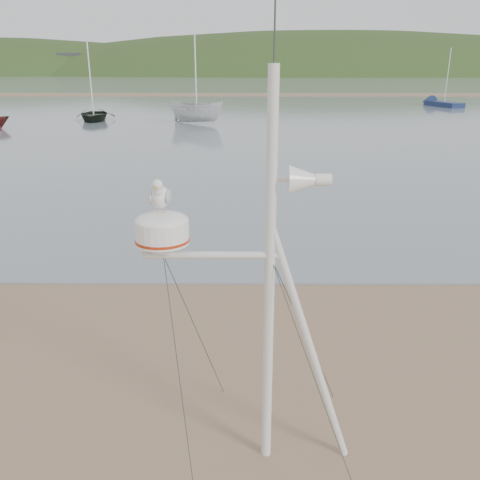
{
  "coord_description": "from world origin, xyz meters",
  "views": [
    {
      "loc": [
        2.43,
        -5.58,
        4.32
      ],
      "look_at": [
        2.4,
        1.0,
        2.02
      ],
      "focal_mm": 38.0,
      "sensor_mm": 36.0,
      "label": 1
    }
  ],
  "objects_px": {
    "boat_dark": "(92,92)",
    "boat_white": "(196,92)",
    "sailboat_blue_far": "(435,103)",
    "mast_rig": "(262,362)"
  },
  "relations": [
    {
      "from": "boat_dark",
      "to": "sailboat_blue_far",
      "type": "height_order",
      "value": "sailboat_blue_far"
    },
    {
      "from": "boat_dark",
      "to": "boat_white",
      "type": "height_order",
      "value": "boat_white"
    },
    {
      "from": "mast_rig",
      "to": "sailboat_blue_far",
      "type": "height_order",
      "value": "sailboat_blue_far"
    },
    {
      "from": "boat_white",
      "to": "sailboat_blue_far",
      "type": "distance_m",
      "value": 29.93
    },
    {
      "from": "boat_dark",
      "to": "sailboat_blue_far",
      "type": "distance_m",
      "value": 36.03
    },
    {
      "from": "mast_rig",
      "to": "boat_white",
      "type": "xyz_separation_m",
      "value": [
        -3.64,
        34.11,
        1.06
      ]
    },
    {
      "from": "mast_rig",
      "to": "boat_dark",
      "type": "distance_m",
      "value": 38.06
    },
    {
      "from": "boat_dark",
      "to": "sailboat_blue_far",
      "type": "bearing_deg",
      "value": 16.69
    },
    {
      "from": "sailboat_blue_far",
      "to": "boat_dark",
      "type": "bearing_deg",
      "value": -154.34
    },
    {
      "from": "mast_rig",
      "to": "boat_white",
      "type": "relative_size",
      "value": 1.15
    }
  ]
}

